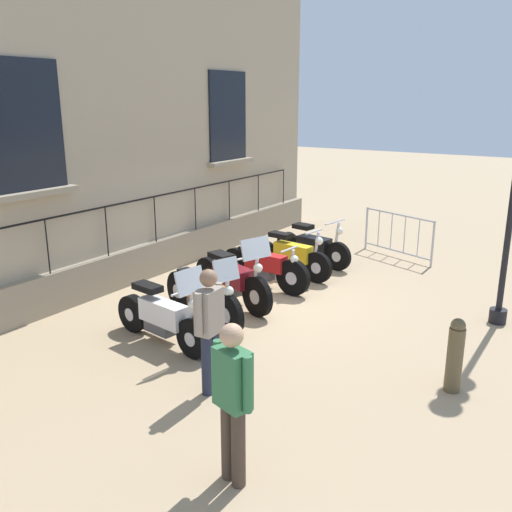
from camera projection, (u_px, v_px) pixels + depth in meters
name	position (u px, v px, depth m)	size (l,w,h in m)	color
ground_plane	(259.00, 297.00, 10.51)	(60.00, 60.00, 0.00)	tan
building_facade	(132.00, 71.00, 10.93)	(0.82, 12.56, 8.53)	tan
motorcycle_white	(163.00, 318.00, 8.41)	(2.04, 0.66, 1.33)	black
motorcycle_orange	(203.00, 296.00, 9.23)	(2.09, 0.84, 1.26)	black
motorcycle_maroon	(232.00, 280.00, 10.02)	(2.13, 0.95, 1.38)	black
motorcycle_red	(264.00, 267.00, 10.91)	(2.10, 0.56, 0.91)	black
motorcycle_yellow	(292.00, 257.00, 11.62)	(1.98, 0.61, 1.08)	black
motorcycle_black	(313.00, 246.00, 12.47)	(2.00, 0.75, 1.08)	black
crowd_barrier	(398.00, 234.00, 13.00)	(1.88, 0.74, 1.05)	#B7B7BF
bollard	(455.00, 355.00, 7.02)	(0.20, 0.20, 1.00)	brown
pedestrian_standing	(233.00, 395.00, 5.22)	(0.51, 0.31, 1.67)	#47382D
pedestrian_walking	(210.00, 324.00, 6.89)	(0.24, 0.53, 1.64)	#23283D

